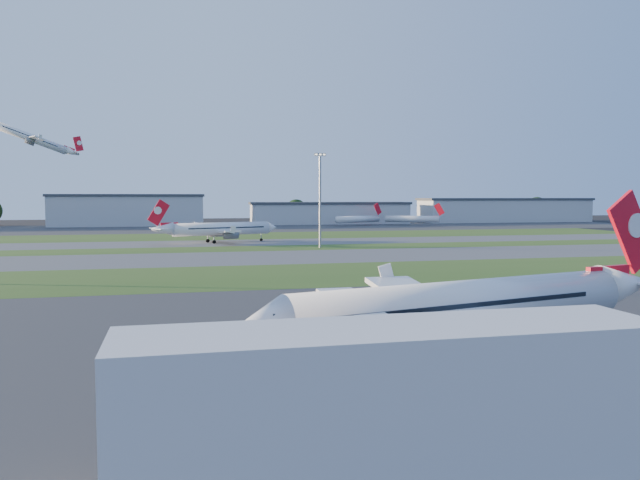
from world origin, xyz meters
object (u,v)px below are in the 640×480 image
object	(u,v)px
mini_jet_near	(358,219)
jet_bridge	(379,337)
airliner_parked	(468,306)
airliner_taxiing	(221,229)
light_mast_centre	(320,194)
mini_jet_far	(412,219)

from	to	relation	value
mini_jet_near	jet_bridge	bearing A→B (deg)	-130.83
airliner_parked	mini_jet_near	distance (m)	245.33
airliner_taxiing	light_mast_centre	xyz separation A→B (m)	(24.99, -25.69, 10.66)
airliner_parked	airliner_taxiing	bearing A→B (deg)	80.69
airliner_taxiing	mini_jet_near	xyz separation A→B (m)	(72.40, 95.41, -0.87)
jet_bridge	mini_jet_far	bearing A→B (deg)	67.74
jet_bridge	mini_jet_far	xyz separation A→B (m)	(98.59, 240.83, -0.73)
airliner_parked	light_mast_centre	size ratio (longest dim) A/B	1.60
airliner_parked	mini_jet_near	world-z (taller)	airliner_parked
jet_bridge	mini_jet_near	xyz separation A→B (m)	(72.22, 244.34, -0.73)
mini_jet_far	light_mast_centre	distance (m)	139.30
airliner_taxiing	mini_jet_far	bearing A→B (deg)	-154.73
jet_bridge	airliner_parked	size ratio (longest dim) A/B	0.65
jet_bridge	airliner_taxiing	world-z (taller)	airliner_taxiing
jet_bridge	airliner_taxiing	xyz separation A→B (m)	(-0.19, 148.93, 0.14)
airliner_taxiing	mini_jet_far	world-z (taller)	airliner_taxiing
airliner_taxiing	mini_jet_near	distance (m)	119.77
mini_jet_far	airliner_taxiing	bearing A→B (deg)	-105.77
airliner_parked	mini_jet_far	world-z (taller)	airliner_parked
mini_jet_near	light_mast_centre	world-z (taller)	light_mast_centre
mini_jet_near	mini_jet_far	distance (m)	26.61
airliner_taxiing	mini_jet_far	distance (m)	134.92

